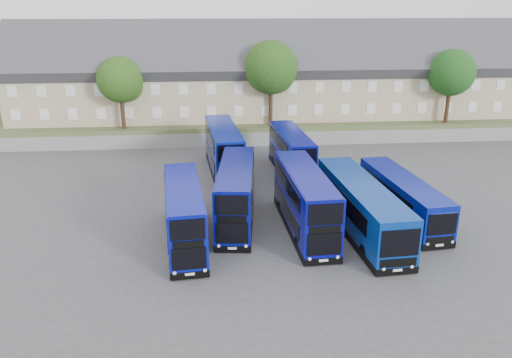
# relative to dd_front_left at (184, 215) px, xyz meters

# --- Properties ---
(ground) EXTENTS (120.00, 120.00, 0.00)m
(ground) POSITION_rel_dd_front_left_xyz_m (6.31, -1.02, -1.91)
(ground) COLOR #46474B
(ground) RESTS_ON ground
(retaining_wall) EXTENTS (70.00, 0.40, 1.50)m
(retaining_wall) POSITION_rel_dd_front_left_xyz_m (6.31, 22.98, -1.16)
(retaining_wall) COLOR slate
(retaining_wall) RESTS_ON ground
(earth_bank) EXTENTS (80.00, 20.00, 2.00)m
(earth_bank) POSITION_rel_dd_front_left_xyz_m (6.31, 32.98, -0.91)
(earth_bank) COLOR #535A32
(earth_bank) RESTS_ON ground
(terrace_row) EXTENTS (60.00, 10.40, 11.20)m
(terrace_row) POSITION_rel_dd_front_left_xyz_m (9.31, 28.98, 4.69)
(terrace_row) COLOR tan
(terrace_row) RESTS_ON earth_bank
(dd_front_left) EXTENTS (3.23, 9.98, 3.90)m
(dd_front_left) POSITION_rel_dd_front_left_xyz_m (0.00, 0.00, 0.00)
(dd_front_left) COLOR #080F94
(dd_front_left) RESTS_ON ground
(dd_front_mid) EXTENTS (3.35, 10.43, 4.07)m
(dd_front_mid) POSITION_rel_dd_front_left_xyz_m (3.49, 3.17, 0.09)
(dd_front_mid) COLOR #060C79
(dd_front_mid) RESTS_ON ground
(dd_front_right) EXTENTS (2.94, 10.58, 4.16)m
(dd_front_right) POSITION_rel_dd_front_left_xyz_m (8.07, 1.29, 0.13)
(dd_front_right) COLOR #070A8A
(dd_front_right) RESTS_ON ground
(dd_rear_left) EXTENTS (3.47, 10.96, 4.28)m
(dd_rear_left) POSITION_rel_dd_front_left_xyz_m (2.86, 14.05, 0.19)
(dd_rear_left) COLOR #081B9B
(dd_rear_left) RESTS_ON ground
(dd_rear_right) EXTENTS (3.00, 9.94, 3.89)m
(dd_rear_right) POSITION_rel_dd_front_left_xyz_m (8.94, 13.25, -0.00)
(dd_rear_right) COLOR #080E96
(dd_rear_right) RESTS_ON ground
(coach_east_a) EXTENTS (3.54, 12.59, 3.40)m
(coach_east_a) POSITION_rel_dd_front_left_xyz_m (11.85, 0.77, -0.24)
(coach_east_a) COLOR navy
(coach_east_a) RESTS_ON ground
(coach_east_b) EXTENTS (3.37, 11.04, 2.97)m
(coach_east_b) POSITION_rel_dd_front_left_xyz_m (15.51, 2.81, -0.46)
(coach_east_b) COLOR #07158F
(coach_east_b) RESTS_ON ground
(tree_west) EXTENTS (4.80, 4.80, 7.65)m
(tree_west) POSITION_rel_dd_front_left_xyz_m (-7.55, 24.08, 5.14)
(tree_west) COLOR #382314
(tree_west) RESTS_ON earth_bank
(tree_mid) EXTENTS (5.76, 5.76, 9.18)m
(tree_mid) POSITION_rel_dd_front_left_xyz_m (8.45, 24.58, 6.16)
(tree_mid) COLOR #382314
(tree_mid) RESTS_ON earth_bank
(tree_east) EXTENTS (5.12, 5.12, 8.16)m
(tree_east) POSITION_rel_dd_front_left_xyz_m (28.45, 24.08, 5.48)
(tree_east) COLOR #382314
(tree_east) RESTS_ON earth_bank
(tree_far) EXTENTS (5.44, 5.44, 8.67)m
(tree_far) POSITION_rel_dd_front_left_xyz_m (34.45, 31.08, 5.82)
(tree_far) COLOR #382314
(tree_far) RESTS_ON earth_bank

